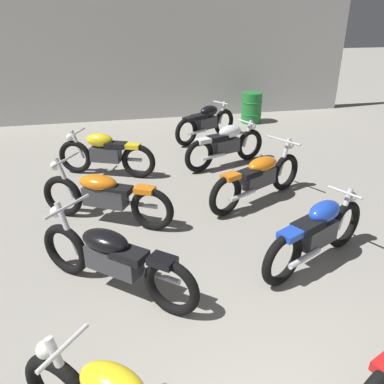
% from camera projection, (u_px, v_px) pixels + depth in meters
% --- Properties ---
extents(back_wall, '(12.52, 0.24, 3.60)m').
position_uv_depth(back_wall, '(141.00, 55.00, 11.07)').
color(back_wall, '#BCBAB7').
rests_on(back_wall, ground).
extents(motorcycle_left_row_1, '(1.71, 1.51, 0.97)m').
position_uv_depth(motorcycle_left_row_1, '(113.00, 258.00, 4.41)').
color(motorcycle_left_row_1, black).
rests_on(motorcycle_left_row_1, ground).
extents(motorcycle_left_row_2, '(1.94, 1.20, 0.97)m').
position_uv_depth(motorcycle_left_row_2, '(105.00, 195.00, 5.88)').
color(motorcycle_left_row_2, black).
rests_on(motorcycle_left_row_2, ground).
extents(motorcycle_left_row_3, '(1.85, 0.89, 0.88)m').
position_uv_depth(motorcycle_left_row_3, '(105.00, 153.00, 7.58)').
color(motorcycle_left_row_3, black).
rests_on(motorcycle_left_row_3, ground).
extents(motorcycle_right_row_1, '(1.81, 0.98, 0.88)m').
position_uv_depth(motorcycle_right_row_1, '(317.00, 232.00, 4.91)').
color(motorcycle_right_row_1, black).
rests_on(motorcycle_right_row_1, ground).
extents(motorcycle_right_row_2, '(1.97, 1.15, 0.97)m').
position_uv_depth(motorcycle_right_row_2, '(258.00, 177.00, 6.53)').
color(motorcycle_right_row_2, black).
rests_on(motorcycle_right_row_2, ground).
extents(motorcycle_right_row_3, '(1.88, 0.81, 0.88)m').
position_uv_depth(motorcycle_right_row_3, '(226.00, 144.00, 8.06)').
color(motorcycle_right_row_3, black).
rests_on(motorcycle_right_row_3, ground).
extents(motorcycle_right_row_4, '(1.76, 1.09, 0.88)m').
position_uv_depth(motorcycle_right_row_4, '(206.00, 122.00, 9.66)').
color(motorcycle_right_row_4, black).
rests_on(motorcycle_right_row_4, ground).
extents(oil_drum, '(0.59, 0.59, 0.85)m').
position_uv_depth(oil_drum, '(251.00, 108.00, 11.18)').
color(oil_drum, '#1E722D').
rests_on(oil_drum, ground).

